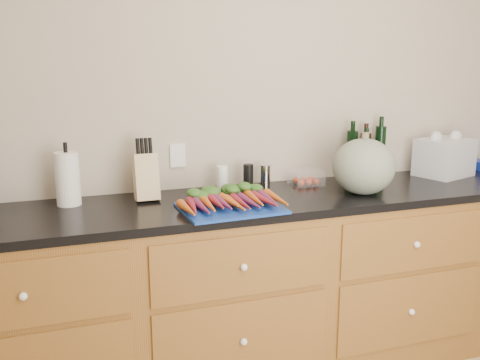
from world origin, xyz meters
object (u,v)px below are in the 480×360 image
object	(u,v)px
paper_towel	(68,179)
cutting_board	(231,208)
squash	(364,166)
knife_block	(146,177)
tomato_box	(306,178)
carrots	(229,200)

from	to	relation	value
paper_towel	cutting_board	bearing A→B (deg)	-24.72
squash	knife_block	distance (m)	1.08
squash	tomato_box	bearing A→B (deg)	123.98
squash	carrots	bearing A→B (deg)	-178.30
cutting_board	paper_towel	xyz separation A→B (m)	(-0.69, 0.32, 0.12)
cutting_board	carrots	distance (m)	0.05
carrots	squash	world-z (taller)	squash
carrots	paper_towel	bearing A→B (deg)	157.75
squash	tomato_box	size ratio (longest dim) A/B	1.89
cutting_board	paper_towel	size ratio (longest dim) A/B	1.79
knife_block	cutting_board	bearing A→B (deg)	-41.85
carrots	knife_block	distance (m)	0.43
knife_block	paper_towel	bearing A→B (deg)	176.82
tomato_box	knife_block	bearing A→B (deg)	-178.03
paper_towel	tomato_box	bearing A→B (deg)	0.47
carrots	paper_towel	xyz separation A→B (m)	(-0.69, 0.28, 0.09)
carrots	tomato_box	xyz separation A→B (m)	(0.54, 0.29, 0.00)
cutting_board	carrots	size ratio (longest dim) A/B	0.98
knife_block	tomato_box	bearing A→B (deg)	1.97
paper_towel	knife_block	xyz separation A→B (m)	(0.36, -0.02, -0.01)
squash	knife_block	xyz separation A→B (m)	(-1.05, 0.24, -0.03)
knife_block	squash	bearing A→B (deg)	-12.97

